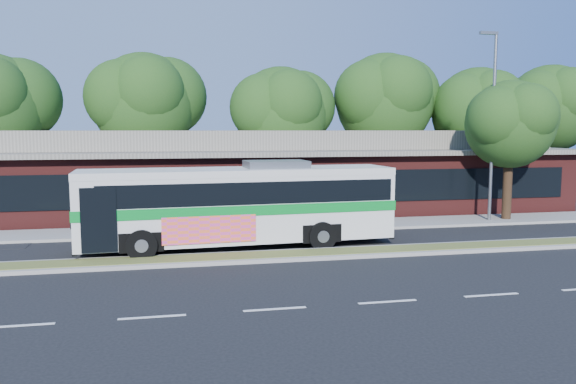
% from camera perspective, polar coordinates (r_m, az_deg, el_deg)
% --- Properties ---
extents(ground, '(120.00, 120.00, 0.00)m').
position_cam_1_polar(ground, '(19.75, 4.68, -6.81)').
color(ground, black).
rests_on(ground, ground).
extents(median_strip, '(26.00, 1.10, 0.15)m').
position_cam_1_polar(median_strip, '(20.30, 4.21, -6.23)').
color(median_strip, '#535C27').
rests_on(median_strip, ground).
extents(sidewalk, '(44.00, 2.60, 0.12)m').
position_cam_1_polar(sidewalk, '(25.82, 0.69, -3.53)').
color(sidewalk, gray).
rests_on(sidewalk, ground).
extents(plaza_building, '(33.20, 11.20, 4.45)m').
position_cam_1_polar(plaza_building, '(32.00, -1.82, 2.11)').
color(plaza_building, '#531C1A').
rests_on(plaza_building, ground).
extents(lamp_post, '(0.93, 0.18, 9.07)m').
position_cam_1_polar(lamp_post, '(28.69, 20.04, 6.79)').
color(lamp_post, slate).
rests_on(lamp_post, ground).
extents(tree_bg_a, '(6.47, 5.80, 8.63)m').
position_cam_1_polar(tree_bg_a, '(34.85, -27.11, 7.92)').
color(tree_bg_a, black).
rests_on(tree_bg_a, ground).
extents(tree_bg_b, '(6.69, 6.00, 9.00)m').
position_cam_1_polar(tree_bg_b, '(34.66, -13.65, 8.90)').
color(tree_bg_b, black).
rests_on(tree_bg_b, ground).
extents(tree_bg_c, '(6.24, 5.60, 8.26)m').
position_cam_1_polar(tree_bg_c, '(34.30, -0.12, 8.18)').
color(tree_bg_c, black).
rests_on(tree_bg_c, ground).
extents(tree_bg_d, '(6.91, 6.20, 9.37)m').
position_cam_1_polar(tree_bg_d, '(37.34, 10.35, 9.20)').
color(tree_bg_d, black).
rests_on(tree_bg_d, ground).
extents(tree_bg_e, '(6.47, 5.80, 8.50)m').
position_cam_1_polar(tree_bg_e, '(39.04, 19.13, 7.83)').
color(tree_bg_e, black).
rests_on(tree_bg_e, ground).
extents(tree_bg_f, '(6.69, 6.00, 8.92)m').
position_cam_1_polar(tree_bg_f, '(43.23, 25.39, 7.81)').
color(tree_bg_f, black).
rests_on(tree_bg_f, ground).
extents(transit_bus, '(11.92, 3.25, 3.31)m').
position_cam_1_polar(transit_bus, '(21.35, -4.89, -0.80)').
color(transit_bus, silver).
rests_on(transit_bus, ground).
extents(sidewalk_tree, '(4.74, 4.26, 6.88)m').
position_cam_1_polar(sidewalk_tree, '(29.69, 22.02, 6.57)').
color(sidewalk_tree, black).
rests_on(sidewalk_tree, ground).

